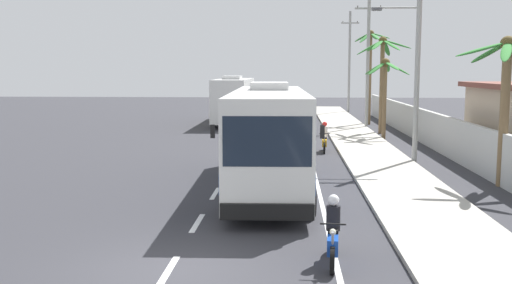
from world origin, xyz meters
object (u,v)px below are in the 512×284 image
object	(u,v)px
utility_pole_mid	(416,54)
palm_nearest	(506,81)
palm_farthest	(385,79)
coach_bus_foreground	(269,134)
utility_pole_distant	(349,60)
palm_third	(370,61)
palm_fourth	(382,63)
motorcycle_beside_bus	(324,140)
motorcycle_trailing	(333,235)
coach_bus_far_lane	(234,99)
utility_pole_far	(368,58)

from	to	relation	value
utility_pole_mid	palm_nearest	world-z (taller)	utility_pole_mid
utility_pole_mid	palm_farthest	xyz separation A→B (m)	(0.16, 9.51, -1.28)
utility_pole_mid	palm_farthest	distance (m)	9.60
coach_bus_foreground	utility_pole_distant	world-z (taller)	utility_pole_distant
palm_third	palm_fourth	xyz separation A→B (m)	(-0.08, -6.57, -0.27)
palm_third	coach_bus_foreground	bearing A→B (deg)	-105.61
utility_pole_distant	palm_nearest	xyz separation A→B (m)	(1.89, -38.04, -1.38)
motorcycle_beside_bus	palm_farthest	world-z (taller)	palm_farthest
motorcycle_trailing	motorcycle_beside_bus	bearing A→B (deg)	87.23
utility_pole_distant	palm_third	distance (m)	13.46
palm_nearest	palm_third	distance (m)	24.66
palm_third	palm_farthest	distance (m)	9.80
coach_bus_far_lane	utility_pole_distant	xyz separation A→B (m)	(10.58, 12.99, 3.28)
motorcycle_trailing	palm_farthest	size ratio (longest dim) A/B	0.39
palm_farthest	utility_pole_far	bearing A→B (deg)	91.67
motorcycle_beside_bus	utility_pole_far	distance (m)	14.22
coach_bus_far_lane	palm_farthest	distance (m)	14.71
coach_bus_foreground	utility_pole_distant	size ratio (longest dim) A/B	1.19
utility_pole_mid	utility_pole_far	size ratio (longest dim) A/B	0.94
motorcycle_beside_bus	palm_nearest	bearing A→B (deg)	-55.40
palm_farthest	palm_fourth	bearing A→B (deg)	84.82
coach_bus_foreground	palm_fourth	bearing A→B (deg)	69.53
motorcycle_beside_bus	palm_farthest	xyz separation A→B (m)	(4.10, 6.06, 3.13)
motorcycle_beside_bus	palm_third	distance (m)	16.97
motorcycle_trailing	palm_farthest	distance (m)	24.68
palm_third	palm_farthest	world-z (taller)	palm_third
utility_pole_far	utility_pole_mid	bearing A→B (deg)	-89.87
utility_pole_distant	palm_fourth	size ratio (longest dim) A/B	1.56
palm_fourth	coach_bus_foreground	bearing A→B (deg)	-110.47
utility_pole_far	palm_farthest	size ratio (longest dim) A/B	1.99
coach_bus_foreground	utility_pole_distant	distance (m)	39.48
palm_fourth	palm_farthest	size ratio (longest dim) A/B	1.30
coach_bus_foreground	coach_bus_far_lane	xyz separation A→B (m)	(-3.78, 25.75, 0.01)
utility_pole_distant	palm_farthest	size ratio (longest dim) A/B	2.02
palm_farthest	coach_bus_far_lane	bearing A→B (deg)	135.88
coach_bus_far_lane	utility_pole_mid	xyz separation A→B (m)	(10.33, -19.68, 3.04)
utility_pole_far	palm_fourth	xyz separation A→B (m)	(0.48, -3.69, -0.45)
motorcycle_trailing	utility_pole_mid	xyz separation A→B (m)	(4.80, 14.45, 4.43)
coach_bus_far_lane	palm_nearest	bearing A→B (deg)	-63.53
palm_third	utility_pole_far	bearing A→B (deg)	-101.00
palm_third	palm_farthest	bearing A→B (deg)	-92.13
coach_bus_far_lane	motorcycle_beside_bus	world-z (taller)	coach_bus_far_lane
utility_pole_far	palm_farthest	xyz separation A→B (m)	(0.20, -6.83, -1.46)
coach_bus_far_lane	utility_pole_distant	bearing A→B (deg)	50.85
utility_pole_mid	palm_fourth	distance (m)	12.66
coach_bus_far_lane	utility_pole_distant	world-z (taller)	utility_pole_distant
motorcycle_beside_bus	palm_third	world-z (taller)	palm_third
motorcycle_beside_bus	coach_bus_far_lane	bearing A→B (deg)	111.49
motorcycle_trailing	utility_pole_mid	bearing A→B (deg)	71.63
utility_pole_distant	palm_fourth	xyz separation A→B (m)	(0.19, -20.02, -0.52)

